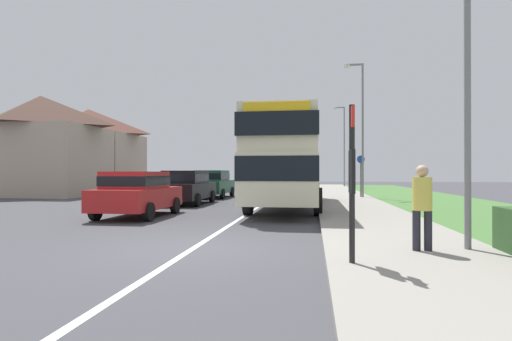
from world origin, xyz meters
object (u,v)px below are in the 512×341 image
at_px(parked_car_black, 187,186).
at_px(pedestrian_at_stop, 422,203).
at_px(street_lamp_mid, 361,122).
at_px(street_lamp_far, 343,142).
at_px(parked_car_red, 138,192).
at_px(street_lamp_near, 462,12).
at_px(double_decker_bus, 288,158).
at_px(parked_car_dark_green, 213,183).
at_px(bus_stop_sign, 352,172).
at_px(cycle_route_sign, 361,174).

bearing_deg(parked_car_black, pedestrian_at_stop, -54.15).
distance_m(pedestrian_at_stop, street_lamp_mid, 16.48).
bearing_deg(street_lamp_far, parked_car_red, -107.59).
bearing_deg(parked_car_red, street_lamp_near, -30.90).
height_order(double_decker_bus, pedestrian_at_stop, double_decker_bus).
height_order(parked_car_black, street_lamp_mid, street_lamp_mid).
relative_size(street_lamp_mid, street_lamp_far, 0.95).
xyz_separation_m(parked_car_red, parked_car_dark_green, (-0.00, 10.63, 0.04)).
relative_size(parked_car_black, parked_car_dark_green, 0.98).
distance_m(parked_car_red, street_lamp_mid, 14.17).
height_order(parked_car_dark_green, street_lamp_far, street_lamp_far).
distance_m(parked_car_red, bus_stop_sign, 9.41).
height_order(bus_stop_sign, street_lamp_near, street_lamp_near).
bearing_deg(street_lamp_near, street_lamp_mid, 89.97).
bearing_deg(street_lamp_near, pedestrian_at_stop, -159.01).
distance_m(parked_car_black, street_lamp_far, 25.20).
bearing_deg(street_lamp_far, parked_car_dark_green, -116.74).
height_order(parked_car_black, street_lamp_far, street_lamp_far).
height_order(parked_car_red, street_lamp_mid, street_lamp_mid).
height_order(parked_car_dark_green, street_lamp_near, street_lamp_near).
bearing_deg(parked_car_dark_green, cycle_route_sign, 0.56).
bearing_deg(parked_car_black, cycle_route_sign, 30.83).
distance_m(double_decker_bus, street_lamp_far, 24.90).
relative_size(parked_car_black, street_lamp_near, 0.54).
bearing_deg(street_lamp_mid, cycle_route_sign, 86.42).
distance_m(parked_car_red, parked_car_black, 5.49).
bearing_deg(parked_car_red, street_lamp_mid, 50.39).
relative_size(parked_car_dark_green, pedestrian_at_stop, 2.62).
bearing_deg(street_lamp_near, parked_car_black, 129.21).
bearing_deg(parked_car_black, bus_stop_sign, -61.47).
distance_m(parked_car_dark_green, street_lamp_mid, 9.44).
xyz_separation_m(parked_car_red, parked_car_black, (-0.01, 5.49, 0.03)).
bearing_deg(street_lamp_mid, parked_car_red, -129.61).
relative_size(street_lamp_near, street_lamp_far, 0.96).
bearing_deg(bus_stop_sign, parked_car_dark_green, 110.89).
xyz_separation_m(double_decker_bus, bus_stop_sign, (1.68, -10.94, -0.60)).
bearing_deg(parked_car_dark_green, street_lamp_far, 63.26).
relative_size(cycle_route_sign, street_lamp_far, 0.31).
distance_m(pedestrian_at_stop, street_lamp_near, 3.65).
xyz_separation_m(parked_car_dark_green, street_lamp_far, (9.10, 18.05, 3.77)).
bearing_deg(bus_stop_sign, street_lamp_far, 85.97).
bearing_deg(parked_car_red, parked_car_black, 90.09).
xyz_separation_m(pedestrian_at_stop, cycle_route_sign, (0.80, 16.24, 0.45)).
bearing_deg(cycle_route_sign, street_lamp_mid, -93.58).
bearing_deg(street_lamp_mid, double_decker_bus, -121.24).
height_order(parked_car_red, parked_car_black, parked_car_black).
bearing_deg(parked_car_red, cycle_route_sign, 50.76).
relative_size(parked_car_black, street_lamp_far, 0.52).
xyz_separation_m(parked_car_red, street_lamp_mid, (8.74, 10.56, 3.59)).
height_order(double_decker_bus, cycle_route_sign, double_decker_bus).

